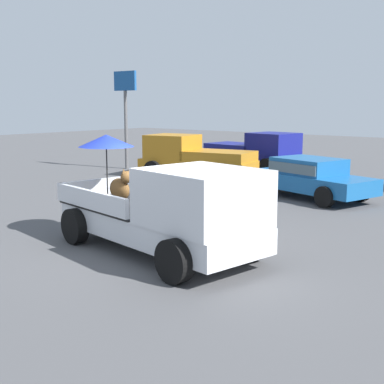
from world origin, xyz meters
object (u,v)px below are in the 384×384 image
pickup_truck_red (256,152)px  pickup_truck_far (193,158)px  pickup_truck_main (169,209)px  motel_sign (125,100)px  parked_sedan_far (310,176)px

pickup_truck_red → pickup_truck_far: size_ratio=0.98×
pickup_truck_main → pickup_truck_red: size_ratio=1.06×
pickup_truck_far → motel_sign: 5.16m
pickup_truck_far → motel_sign: bearing=-17.2°
motel_sign → pickup_truck_main: bearing=-40.0°
pickup_truck_main → parked_sedan_far: (-0.85, 7.91, -0.24)m
pickup_truck_red → pickup_truck_far: 3.84m
pickup_truck_main → motel_sign: bearing=149.0°
pickup_truck_main → parked_sedan_far: size_ratio=1.15×
pickup_truck_far → motel_sign: size_ratio=1.10×
pickup_truck_main → pickup_truck_red: 14.14m
parked_sedan_far → pickup_truck_main: bearing=-69.1°
pickup_truck_red → motel_sign: motel_sign is taller
pickup_truck_main → pickup_truck_far: pickup_truck_main is taller
pickup_truck_far → parked_sedan_far: size_ratio=1.10×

